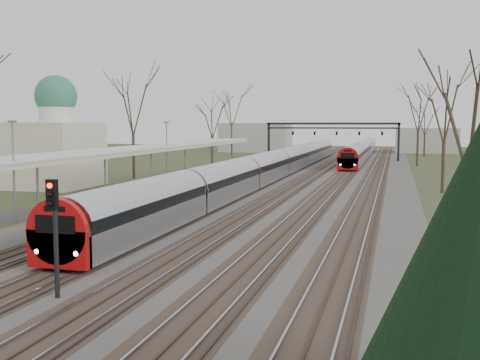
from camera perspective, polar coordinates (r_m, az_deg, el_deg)
name	(u,v)px	position (r m, az deg, el deg)	size (l,w,h in m)	color
track_bed	(304,176)	(67.17, 6.07, 0.35)	(24.00, 160.00, 0.22)	#474442
platform	(167,186)	(52.59, -6.89, -0.56)	(3.50, 69.00, 1.00)	#9E9B93
canopy	(146,149)	(48.18, -8.90, 2.96)	(4.10, 50.00, 3.11)	slate
dome_building	(41,147)	(58.62, -18.37, 2.96)	(10.00, 8.00, 10.30)	beige
signal_gantry	(332,130)	(96.68, 8.75, 4.72)	(21.00, 0.59, 6.08)	black
tree_west_far	(133,104)	(65.13, -10.13, 7.15)	(5.50, 5.50, 11.33)	#2D231C
tree_east_near	(470,108)	(26.35, 20.99, 6.43)	(4.50, 4.50, 9.27)	#2D231C
tree_east_far	(445,107)	(53.34, 18.86, 6.57)	(5.00, 5.00, 10.30)	#2D231C
train_near	(278,164)	(66.54, 3.60, 1.55)	(2.62, 90.21, 3.05)	#ADB0B8
train_far	(361,150)	(103.50, 11.44, 2.82)	(2.62, 60.21, 3.05)	#ADB0B8
signal_post	(54,221)	(20.76, -17.21, -3.69)	(0.35, 0.45, 4.10)	black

